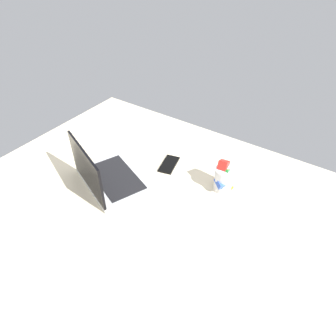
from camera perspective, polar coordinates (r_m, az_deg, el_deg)
name	(u,v)px	position (r cm, az deg, el deg)	size (l,w,h in cm)	color
bed_mattress	(159,229)	(133.44, -1.62, -11.40)	(180.00, 140.00, 18.00)	beige
laptop	(106,177)	(139.96, -11.56, -1.64)	(39.30, 33.91, 23.00)	#B7BABC
snack_cup	(224,178)	(136.31, 10.55, -1.84)	(9.66, 10.70, 14.70)	silver
cell_phone	(169,164)	(150.67, 0.19, 0.70)	(6.80, 14.00, 0.80)	black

